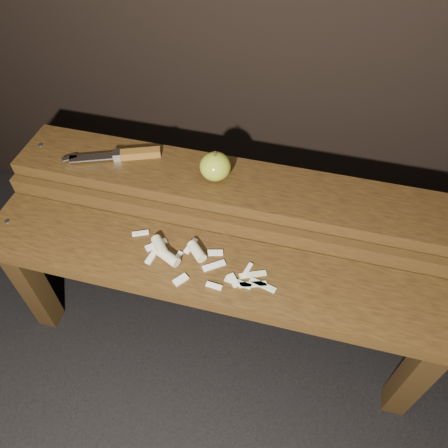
% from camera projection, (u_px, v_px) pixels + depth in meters
% --- Properties ---
extents(ground, '(60.00, 60.00, 0.00)m').
position_uv_depth(ground, '(219.00, 328.00, 1.40)').
color(ground, black).
extents(bench_front_tier, '(1.20, 0.20, 0.42)m').
position_uv_depth(bench_front_tier, '(212.00, 284.00, 1.10)').
color(bench_front_tier, black).
rests_on(bench_front_tier, ground).
extents(bench_rear_tier, '(1.20, 0.21, 0.50)m').
position_uv_depth(bench_rear_tier, '(234.00, 204.00, 1.19)').
color(bench_rear_tier, black).
rests_on(bench_rear_tier, ground).
extents(apple, '(0.08, 0.08, 0.08)m').
position_uv_depth(apple, '(215.00, 166.00, 1.11)').
color(apple, olive).
rests_on(apple, bench_rear_tier).
extents(knife, '(0.25, 0.11, 0.02)m').
position_uv_depth(knife, '(128.00, 154.00, 1.18)').
color(knife, brown).
rests_on(knife, bench_rear_tier).
extents(apple_scraps, '(0.39, 0.15, 0.03)m').
position_uv_depth(apple_scraps, '(185.00, 256.00, 1.06)').
color(apple_scraps, beige).
rests_on(apple_scraps, bench_front_tier).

